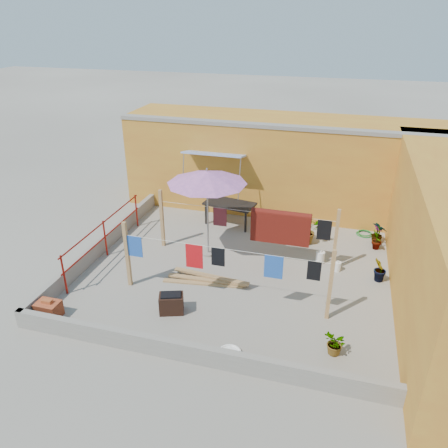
{
  "coord_description": "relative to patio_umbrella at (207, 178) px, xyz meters",
  "views": [
    {
      "loc": [
        2.44,
        -9.88,
        6.4
      ],
      "look_at": [
        -0.45,
        0.3,
        1.22
      ],
      "focal_mm": 35.0,
      "sensor_mm": 36.0,
      "label": 1
    }
  ],
  "objects": [
    {
      "name": "plant_back_b",
      "position": [
        4.73,
        2.08,
        -2.07
      ],
      "size": [
        0.4,
        0.4,
        0.59
      ],
      "primitive_type": "imported",
      "rotation": [
        0.0,
        0.0,
        1.34
      ],
      "color": "#195A1B",
      "rests_on": "ground"
    },
    {
      "name": "plant_right_b",
      "position": [
        4.73,
        -0.15,
        -2.01
      ],
      "size": [
        0.38,
        0.44,
        0.72
      ],
      "primitive_type": "imported",
      "rotation": [
        0.0,
        0.0,
        4.54
      ],
      "color": "#195A1B",
      "rests_on": "ground"
    },
    {
      "name": "white_basin",
      "position": [
        1.69,
        -3.86,
        -2.32
      ],
      "size": [
        0.5,
        0.5,
        0.09
      ],
      "color": "white",
      "rests_on": "ground"
    },
    {
      "name": "plant_back_a",
      "position": [
        2.68,
        1.49,
        -1.94
      ],
      "size": [
        1.01,
        0.99,
        0.85
      ],
      "primitive_type": "imported",
      "rotation": [
        0.0,
        0.0,
        0.67
      ],
      "color": "#195A1B",
      "rests_on": "ground"
    },
    {
      "name": "water_jug_a",
      "position": [
        3.18,
        0.42,
        -2.2
      ],
      "size": [
        0.24,
        0.24,
        0.38
      ],
      "color": "white",
      "rests_on": "ground"
    },
    {
      "name": "outdoor_table",
      "position": [
        0.07,
        2.12,
        -1.68
      ],
      "size": [
        1.74,
        1.08,
        0.76
      ],
      "color": "black",
      "rests_on": "ground"
    },
    {
      "name": "green_hose",
      "position": [
        4.4,
        2.54,
        -2.33
      ],
      "size": [
        0.51,
        0.51,
        0.08
      ],
      "color": "#1A7628",
      "rests_on": "ground"
    },
    {
      "name": "lumber_pile",
      "position": [
        0.41,
        -1.41,
        -2.3
      ],
      "size": [
        2.26,
        0.62,
        0.14
      ],
      "color": "tan",
      "rests_on": "ground"
    },
    {
      "name": "water_jug_b",
      "position": [
        3.67,
        0.1,
        -2.23
      ],
      "size": [
        0.19,
        0.19,
        0.3
      ],
      "color": "white",
      "rests_on": "ground"
    },
    {
      "name": "red_railing",
      "position": [
        -2.82,
        -0.86,
        -1.65
      ],
      "size": [
        0.05,
        4.2,
        1.1
      ],
      "color": "maroon",
      "rests_on": "ground"
    },
    {
      "name": "brazier",
      "position": [
        -0.0,
        -2.83,
        -2.12
      ],
      "size": [
        0.65,
        0.53,
        0.5
      ],
      "color": "black",
      "rests_on": "ground"
    },
    {
      "name": "patio_umbrella",
      "position": [
        0.0,
        0.0,
        0.0
      ],
      "size": [
        2.37,
        2.37,
        2.64
      ],
      "color": "gray",
      "rests_on": "ground"
    },
    {
      "name": "parapet_front",
      "position": [
        1.03,
        -4.24,
        -2.15
      ],
      "size": [
        8.3,
        0.16,
        0.44
      ],
      "primitive_type": "cube",
      "color": "gray",
      "rests_on": "ground"
    },
    {
      "name": "plant_right_a",
      "position": [
        4.73,
        1.66,
        -1.91
      ],
      "size": [
        0.57,
        0.57,
        0.91
      ],
      "primitive_type": "imported",
      "rotation": [
        0.0,
        0.0,
        2.32
      ],
      "color": "#195A1B",
      "rests_on": "ground"
    },
    {
      "name": "plant_right_c",
      "position": [
        3.77,
        -3.24,
        -2.1
      ],
      "size": [
        0.58,
        0.61,
        0.54
      ],
      "primitive_type": "imported",
      "rotation": [
        0.0,
        0.0,
        5.11
      ],
      "color": "#195A1B",
      "rests_on": "ground"
    },
    {
      "name": "clothesline_rig",
      "position": [
        1.83,
        -0.14,
        -1.32
      ],
      "size": [
        5.09,
        2.35,
        1.8
      ],
      "color": "tan",
      "rests_on": "ground"
    },
    {
      "name": "parapet_left",
      "position": [
        -3.05,
        -0.66,
        -2.15
      ],
      "size": [
        0.16,
        7.3,
        0.44
      ],
      "primitive_type": "cube",
      "color": "gray",
      "rests_on": "ground"
    },
    {
      "name": "brick_stack",
      "position": [
        -2.67,
        -3.78,
        -2.16
      ],
      "size": [
        0.54,
        0.39,
        0.47
      ],
      "color": "#AF4828",
      "rests_on": "ground"
    },
    {
      "name": "ground",
      "position": [
        1.03,
        -0.66,
        -2.37
      ],
      "size": [
        80.0,
        80.0,
        0.0
      ],
      "primitive_type": "plane",
      "color": "#9E998E",
      "rests_on": "ground"
    },
    {
      "name": "wall_back",
      "position": [
        1.53,
        4.03,
        -0.76
      ],
      "size": [
        11.0,
        3.27,
        3.21
      ],
      "color": "#C0892A",
      "rests_on": "ground"
    }
  ]
}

